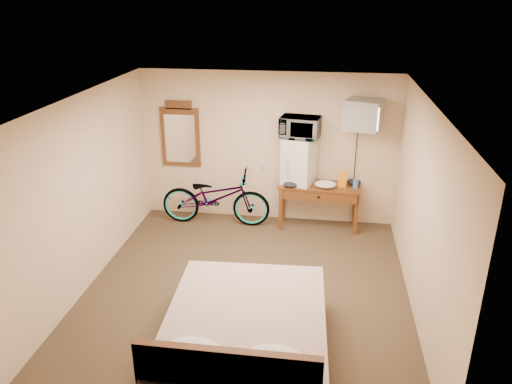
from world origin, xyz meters
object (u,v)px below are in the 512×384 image
Objects in this scene: desk at (319,192)px; blue_cup at (356,184)px; mini_fridge at (299,161)px; bed at (244,340)px; crt_television at (363,115)px; wall_mirror at (180,135)px; bicycle at (216,197)px; microwave at (300,127)px.

blue_cup is (0.57, -0.03, 0.20)m from desk.
mini_fridge is 0.97m from blue_cup.
desk is at bearing 78.59° from bed.
desk is at bearing 176.91° from blue_cup.
blue_cup is 0.22× the size of crt_television.
wall_mirror reaches higher than bed.
bicycle is at bearing -28.09° from wall_mirror.
crt_television is 3.97m from bed.
bed reaches higher than desk.
bicycle reaches higher than blue_cup.
wall_mirror is at bearing 175.12° from crt_television.
blue_cup is 0.13× the size of wall_mirror.
blue_cup is at bearing -3.09° from desk.
desk is 1.11m from microwave.
microwave is at bearing 173.89° from blue_cup.
crt_television is (0.03, 0.05, 1.10)m from blue_cup.
wall_mirror reaches higher than microwave.
desk is 2.01× the size of crt_television.
mini_fridge reaches higher than bicycle.
bed is (-0.33, -3.44, -0.84)m from mini_fridge.
bed is (-0.68, -3.37, -0.33)m from desk.
bicycle is (-1.35, -0.14, -0.66)m from mini_fridge.
mini_fridge is at bearing -115.00° from microwave.
desk is 0.62m from mini_fridge.
microwave is at bearing -84.99° from bicycle.
bed is at bearing -163.84° from bicycle.
microwave is 0.98m from crt_television.
blue_cup reaches higher than desk.
crt_television is 3.00m from wall_mirror.
mini_fridge reaches higher than bed.
mini_fridge is 0.55m from microwave.
wall_mirror is at bearing 173.40° from desk.
microwave is 3.72m from bed.
blue_cup is (0.91, -0.10, -0.86)m from microwave.
desk is at bearing -178.14° from crt_television.
bicycle is at bearing -165.31° from microwave.
wall_mirror is (-2.00, 0.20, 0.29)m from mini_fridge.
blue_cup is at bearing -5.92° from wall_mirror.
microwave is at bearing 177.13° from crt_television.
mini_fridge is 1.51m from bicycle.
bed is (1.67, -3.64, -1.13)m from wall_mirror.
crt_television is at bearing -2.86° from mini_fridge.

